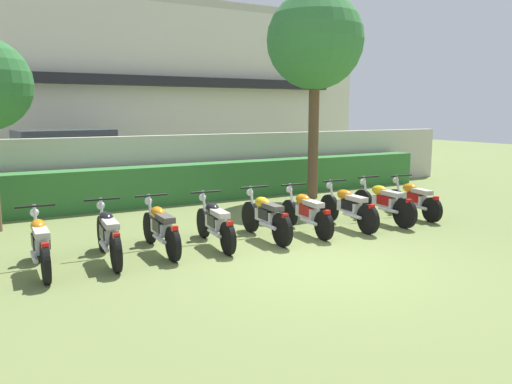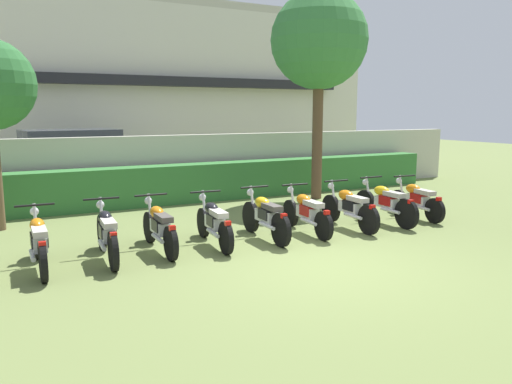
{
  "view_description": "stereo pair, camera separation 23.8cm",
  "coord_description": "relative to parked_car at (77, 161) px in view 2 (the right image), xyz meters",
  "views": [
    {
      "loc": [
        -4.73,
        -6.28,
        2.44
      ],
      "look_at": [
        0.0,
        2.19,
        0.87
      ],
      "focal_mm": 35.13,
      "sensor_mm": 36.0,
      "label": 1
    },
    {
      "loc": [
        -4.52,
        -6.39,
        2.44
      ],
      "look_at": [
        0.0,
        2.19,
        0.87
      ],
      "focal_mm": 35.13,
      "sensor_mm": 36.0,
      "label": 2
    }
  ],
  "objects": [
    {
      "name": "motorcycle_in_row_6",
      "position": [
        4.28,
        -7.92,
        -0.49
      ],
      "size": [
        0.6,
        1.94,
        0.96
      ],
      "rotation": [
        0.0,
        0.0,
        1.53
      ],
      "color": "black",
      "rests_on": "ground"
    },
    {
      "name": "motorcycle_in_row_0",
      "position": [
        -1.74,
        -7.94,
        -0.49
      ],
      "size": [
        0.6,
        1.89,
        0.96
      ],
      "rotation": [
        0.0,
        0.0,
        1.56
      ],
      "color": "black",
      "rests_on": "ground"
    },
    {
      "name": "hedge_row",
      "position": [
        2.25,
        -3.39,
        -0.42
      ],
      "size": [
        16.34,
        0.7,
        1.02
      ],
      "primitive_type": "cube",
      "color": "#337033",
      "rests_on": "ground"
    },
    {
      "name": "tree_far_side",
      "position": [
        5.75,
        -4.57,
        3.36
      ],
      "size": [
        2.63,
        2.63,
        5.65
      ],
      "color": "brown",
      "rests_on": "ground"
    },
    {
      "name": "motorcycle_in_row_1",
      "position": [
        -0.7,
        -7.88,
        -0.48
      ],
      "size": [
        0.6,
        1.93,
        0.97
      ],
      "rotation": [
        0.0,
        0.0,
        1.51
      ],
      "color": "black",
      "rests_on": "ground"
    },
    {
      "name": "motorcycle_in_row_7",
      "position": [
        5.28,
        -7.9,
        -0.48
      ],
      "size": [
        0.6,
        1.98,
        0.98
      ],
      "rotation": [
        0.0,
        0.0,
        1.56
      ],
      "color": "black",
      "rests_on": "ground"
    },
    {
      "name": "motorcycle_in_row_5",
      "position": [
        3.23,
        -7.87,
        -0.5
      ],
      "size": [
        0.6,
        1.91,
        0.94
      ],
      "rotation": [
        0.0,
        0.0,
        1.51
      ],
      "color": "black",
      "rests_on": "ground"
    },
    {
      "name": "motorcycle_in_row_2",
      "position": [
        0.22,
        -7.77,
        -0.49
      ],
      "size": [
        0.6,
        1.89,
        0.95
      ],
      "rotation": [
        0.0,
        0.0,
        1.56
      ],
      "color": "black",
      "rests_on": "ground"
    },
    {
      "name": "motorcycle_in_row_3",
      "position": [
        1.22,
        -7.86,
        -0.5
      ],
      "size": [
        0.6,
        1.89,
        0.95
      ],
      "rotation": [
        0.0,
        0.0,
        1.49
      ],
      "color": "black",
      "rests_on": "ground"
    },
    {
      "name": "parked_car",
      "position": [
        0.0,
        0.0,
        0.0
      ],
      "size": [
        4.69,
        2.51,
        1.89
      ],
      "rotation": [
        0.0,
        0.0,
        0.12
      ],
      "color": "#9EA3A8",
      "rests_on": "ground"
    },
    {
      "name": "motorcycle_in_row_4",
      "position": [
        2.27,
        -7.9,
        -0.48
      ],
      "size": [
        0.6,
        1.9,
        0.97
      ],
      "rotation": [
        0.0,
        0.0,
        1.55
      ],
      "color": "black",
      "rests_on": "ground"
    },
    {
      "name": "compound_wall",
      "position": [
        2.25,
        -2.69,
        -0.05
      ],
      "size": [
        20.43,
        0.3,
        1.78
      ],
      "primitive_type": "cube",
      "color": "#BCB7A8",
      "rests_on": "ground"
    },
    {
      "name": "building",
      "position": [
        2.25,
        5.69,
        2.44
      ],
      "size": [
        21.5,
        6.5,
        6.75
      ],
      "color": "beige",
      "rests_on": "ground"
    },
    {
      "name": "motorcycle_in_row_8",
      "position": [
        6.28,
        -7.83,
        -0.5
      ],
      "size": [
        0.6,
        1.81,
        0.94
      ],
      "rotation": [
        0.0,
        0.0,
        1.47
      ],
      "color": "black",
      "rests_on": "ground"
    },
    {
      "name": "ground",
      "position": [
        2.25,
        -9.74,
        -0.94
      ],
      "size": [
        60.0,
        60.0,
        0.0
      ],
      "primitive_type": "plane",
      "color": "olive"
    }
  ]
}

